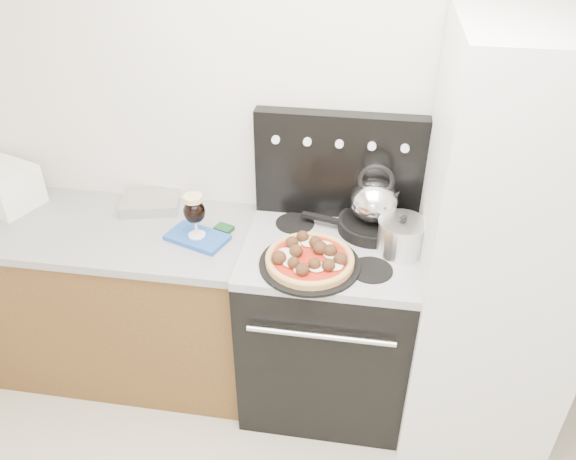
% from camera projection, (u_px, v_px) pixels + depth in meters
% --- Properties ---
extents(room_shell, '(3.52, 3.01, 2.52)m').
position_uv_depth(room_shell, '(277.00, 328.00, 1.55)').
color(room_shell, '#C0B59C').
rests_on(room_shell, ground).
extents(base_cabinet, '(1.45, 0.60, 0.86)m').
position_uv_depth(base_cabinet, '(113.00, 301.00, 2.89)').
color(base_cabinet, brown).
rests_on(base_cabinet, ground).
extents(countertop, '(1.48, 0.63, 0.04)m').
position_uv_depth(countertop, '(97.00, 228.00, 2.64)').
color(countertop, '#98989B').
rests_on(countertop, base_cabinet).
extents(stove_body, '(0.76, 0.65, 0.88)m').
position_uv_depth(stove_body, '(327.00, 326.00, 2.72)').
color(stove_body, black).
rests_on(stove_body, ground).
extents(cooktop, '(0.76, 0.65, 0.04)m').
position_uv_depth(cooktop, '(331.00, 249.00, 2.46)').
color(cooktop, '#ADADB2').
rests_on(cooktop, stove_body).
extents(backguard, '(0.76, 0.08, 0.50)m').
position_uv_depth(backguard, '(339.00, 166.00, 2.54)').
color(backguard, black).
rests_on(backguard, cooktop).
extents(fridge, '(0.64, 0.68, 1.90)m').
position_uv_depth(fridge, '(499.00, 258.00, 2.32)').
color(fridge, silver).
rests_on(fridge, ground).
extents(toaster_oven, '(0.38, 0.33, 0.20)m').
position_uv_depth(toaster_oven, '(2.00, 186.00, 2.73)').
color(toaster_oven, white).
rests_on(toaster_oven, countertop).
extents(foil_sheet, '(0.31, 0.26, 0.05)m').
position_uv_depth(foil_sheet, '(151.00, 203.00, 2.73)').
color(foil_sheet, white).
rests_on(foil_sheet, countertop).
extents(oven_mitt, '(0.31, 0.24, 0.02)m').
position_uv_depth(oven_mitt, '(197.00, 238.00, 2.52)').
color(oven_mitt, '#2251B0').
rests_on(oven_mitt, countertop).
extents(beer_glass, '(0.12, 0.12, 0.21)m').
position_uv_depth(beer_glass, '(195.00, 216.00, 2.45)').
color(beer_glass, black).
rests_on(beer_glass, oven_mitt).
extents(pizza_pan, '(0.45, 0.45, 0.01)m').
position_uv_depth(pizza_pan, '(310.00, 264.00, 2.33)').
color(pizza_pan, black).
rests_on(pizza_pan, cooktop).
extents(pizza, '(0.47, 0.47, 0.05)m').
position_uv_depth(pizza, '(310.00, 258.00, 2.31)').
color(pizza, gold).
rests_on(pizza, pizza_pan).
extents(skillet, '(0.37, 0.37, 0.05)m').
position_uv_depth(skillet, '(372.00, 225.00, 2.54)').
color(skillet, black).
rests_on(skillet, cooktop).
extents(tea_kettle, '(0.24, 0.24, 0.23)m').
position_uv_depth(tea_kettle, '(374.00, 198.00, 2.46)').
color(tea_kettle, silver).
rests_on(tea_kettle, skillet).
extents(stock_pot, '(0.23, 0.23, 0.14)m').
position_uv_depth(stock_pot, '(401.00, 237.00, 2.38)').
color(stock_pot, silver).
rests_on(stock_pot, cooktop).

